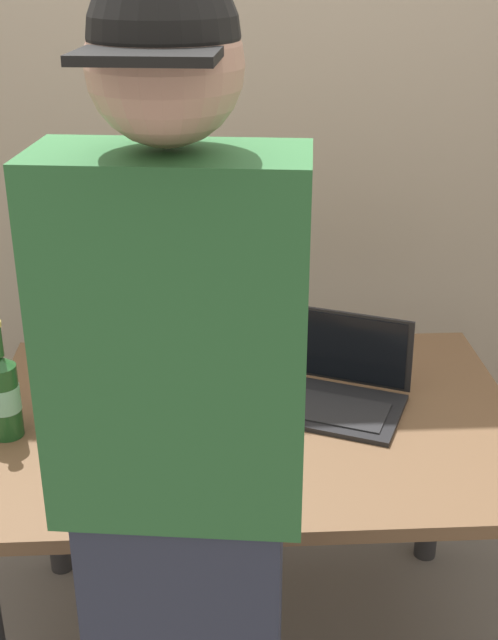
% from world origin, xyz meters
% --- Properties ---
extents(desk, '(1.26, 0.87, 0.75)m').
position_xyz_m(desk, '(0.00, 0.00, 0.63)').
color(desk, brown).
rests_on(desk, ground).
extents(laptop, '(0.43, 0.38, 0.21)m').
position_xyz_m(laptop, '(0.20, 0.06, 0.80)').
color(laptop, black).
rests_on(laptop, desk).
extents(beer_bottle_amber, '(0.07, 0.07, 0.28)m').
position_xyz_m(beer_bottle_amber, '(-0.56, -0.05, 0.86)').
color(beer_bottle_amber, '#1E5123').
rests_on(beer_bottle_amber, desk).
extents(beer_bottle_dark, '(0.06, 0.06, 0.31)m').
position_xyz_m(beer_bottle_dark, '(-0.44, -0.04, 0.87)').
color(beer_bottle_dark, '#472B14').
rests_on(beer_bottle_dark, desk).
extents(beer_bottle_green, '(0.06, 0.06, 0.27)m').
position_xyz_m(beer_bottle_green, '(-0.40, 0.02, 0.85)').
color(beer_bottle_green, '#333333').
rests_on(beer_bottle_green, desk).
extents(person_figure, '(0.40, 0.30, 1.76)m').
position_xyz_m(person_figure, '(-0.15, -0.61, 0.93)').
color(person_figure, '#2D3347').
rests_on(person_figure, ground).
extents(back_wall, '(6.00, 0.10, 2.60)m').
position_xyz_m(back_wall, '(0.00, 0.85, 1.30)').
color(back_wall, tan).
rests_on(back_wall, ground).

